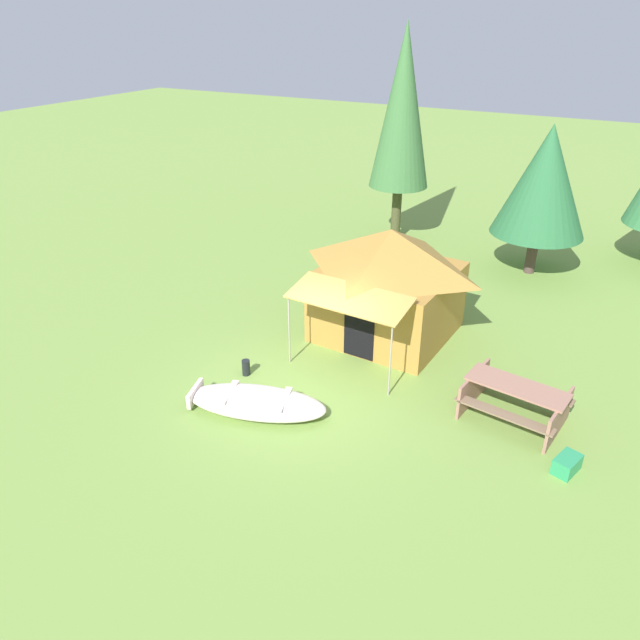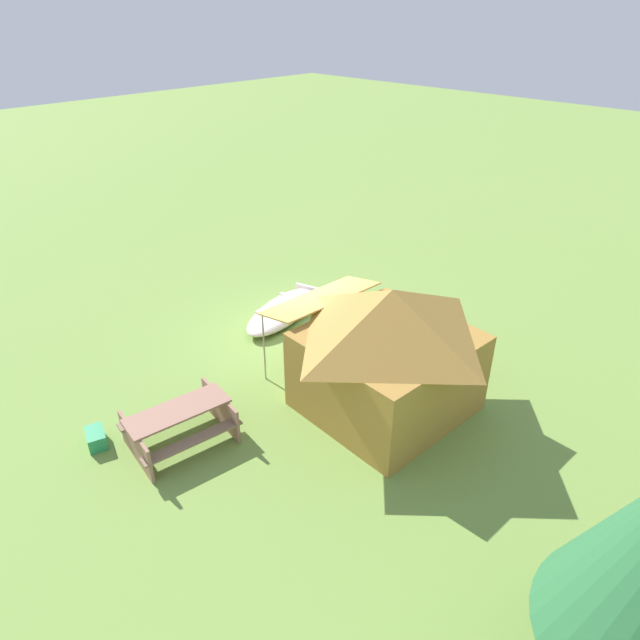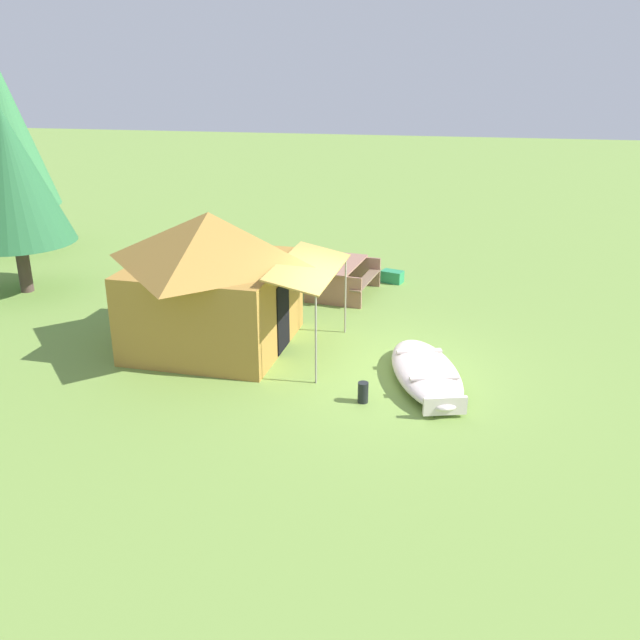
{
  "view_description": "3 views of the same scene",
  "coord_description": "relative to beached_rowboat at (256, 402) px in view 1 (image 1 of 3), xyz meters",
  "views": [
    {
      "loc": [
        5.35,
        -9.13,
        7.24
      ],
      "look_at": [
        -0.23,
        1.13,
        1.1
      ],
      "focal_mm": 33.45,
      "sensor_mm": 36.0,
      "label": 1
    },
    {
      "loc": [
        8.13,
        8.76,
        7.42
      ],
      "look_at": [
        0.29,
        1.04,
        1.1
      ],
      "focal_mm": 31.66,
      "sensor_mm": 36.0,
      "label": 2
    },
    {
      "loc": [
        -11.92,
        -1.33,
        5.52
      ],
      "look_at": [
        -0.02,
        0.9,
        0.89
      ],
      "focal_mm": 39.18,
      "sensor_mm": 36.0,
      "label": 3
    }
  ],
  "objects": [
    {
      "name": "ground_plane",
      "position": [
        0.48,
        1.11,
        -0.21
      ],
      "size": [
        80.0,
        80.0,
        0.0
      ],
      "primitive_type": "plane",
      "color": "olive"
    },
    {
      "name": "beached_rowboat",
      "position": [
        0.0,
        0.0,
        0.0
      ],
      "size": [
        3.06,
        1.86,
        0.4
      ],
      "color": "silver",
      "rests_on": "ground_plane"
    },
    {
      "name": "canvas_cabin_tent",
      "position": [
        1.02,
        4.27,
        1.2
      ],
      "size": [
        3.39,
        4.22,
        2.71
      ],
      "color": "#AA7B35",
      "rests_on": "ground_plane"
    },
    {
      "name": "picnic_table",
      "position": [
        4.6,
        2.21,
        0.27
      ],
      "size": [
        2.11,
        1.66,
        0.78
      ],
      "color": "#9C6D5A",
      "rests_on": "ground_plane"
    },
    {
      "name": "cooler_box",
      "position": [
        5.78,
        1.12,
        -0.06
      ],
      "size": [
        0.48,
        0.61,
        0.3
      ],
      "primitive_type": "cube",
      "rotation": [
        0.0,
        0.0,
        1.26
      ],
      "color": "#2A9359",
      "rests_on": "ground_plane"
    },
    {
      "name": "fuel_can",
      "position": [
        -0.95,
        1.01,
        -0.03
      ],
      "size": [
        0.25,
        0.25,
        0.36
      ],
      "primitive_type": "cylinder",
      "rotation": [
        0.0,
        0.0,
        3.8
      ],
      "color": "black",
      "rests_on": "ground_plane"
    },
    {
      "name": "pine_tree_back_left",
      "position": [
        3.39,
        9.97,
        2.62
      ],
      "size": [
        2.7,
        2.7,
        4.43
      ],
      "color": "#4C3934",
      "rests_on": "ground_plane"
    },
    {
      "name": "pine_tree_back_right",
      "position": [
        -1.39,
        10.79,
        4.18
      ],
      "size": [
        1.97,
        1.97,
        6.97
      ],
      "color": "#424526",
      "rests_on": "ground_plane"
    }
  ]
}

